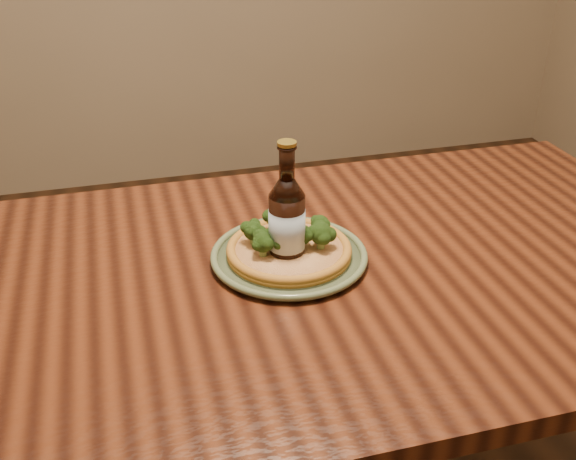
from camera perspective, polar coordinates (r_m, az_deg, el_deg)
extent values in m
cube|color=#49200F|center=(1.27, 2.10, -4.00)|extent=(1.60, 0.90, 0.04)
cylinder|color=#49200F|center=(2.05, 18.60, -4.07)|extent=(0.07, 0.07, 0.71)
cylinder|color=#586646|center=(1.28, 0.09, -2.38)|extent=(0.27, 0.27, 0.01)
torus|color=#586646|center=(1.27, 0.09, -2.11)|extent=(0.30, 0.30, 0.01)
torus|color=#586646|center=(1.27, 0.09, -2.15)|extent=(0.24, 0.24, 0.01)
cylinder|color=#AD7427|center=(1.27, 0.09, -1.92)|extent=(0.23, 0.23, 0.01)
torus|color=#AD7427|center=(1.27, 0.09, -1.61)|extent=(0.24, 0.24, 0.02)
cylinder|color=beige|center=(1.27, 0.09, -1.61)|extent=(0.20, 0.20, 0.01)
sphere|color=#2E4F18|center=(1.29, 2.71, 0.53)|extent=(0.05, 0.05, 0.03)
sphere|color=#2E4F18|center=(1.28, 0.48, 0.10)|extent=(0.04, 0.04, 0.03)
sphere|color=#2E4F18|center=(1.23, -0.64, -1.07)|extent=(0.05, 0.05, 0.03)
sphere|color=#2E4F18|center=(1.25, 1.13, -0.41)|extent=(0.05, 0.05, 0.04)
sphere|color=#2E4F18|center=(1.32, 0.32, 1.11)|extent=(0.04, 0.04, 0.03)
sphere|color=#2E4F18|center=(1.25, 2.82, -0.29)|extent=(0.04, 0.04, 0.04)
sphere|color=#2E4F18|center=(1.23, -2.14, -1.03)|extent=(0.05, 0.05, 0.04)
sphere|color=#2E4F18|center=(1.31, -1.01, 1.13)|extent=(0.06, 0.06, 0.04)
sphere|color=#2E4F18|center=(1.27, -2.97, -0.05)|extent=(0.05, 0.05, 0.04)
sphere|color=#2E4F18|center=(1.26, -1.48, -0.55)|extent=(0.04, 0.04, 0.03)
cylinder|color=black|center=(1.23, -0.09, -0.06)|extent=(0.07, 0.07, 0.14)
cone|color=black|center=(1.19, -0.09, 3.63)|extent=(0.07, 0.07, 0.03)
cylinder|color=black|center=(1.17, -0.10, 5.75)|extent=(0.03, 0.03, 0.06)
torus|color=black|center=(1.16, -0.10, 7.00)|extent=(0.04, 0.04, 0.01)
cylinder|color=#A58C33|center=(1.16, -0.10, 7.35)|extent=(0.03, 0.03, 0.01)
cylinder|color=silver|center=(1.23, -0.09, 0.14)|extent=(0.07, 0.07, 0.08)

